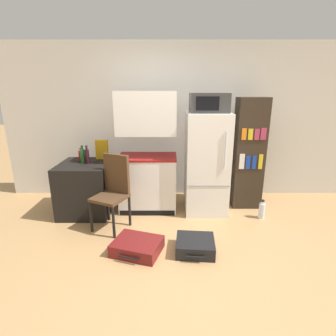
# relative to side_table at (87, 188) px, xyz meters

# --- Properties ---
(ground_plane) EXTENTS (24.00, 24.00, 0.00)m
(ground_plane) POSITION_rel_side_table_xyz_m (1.45, -1.21, -0.39)
(ground_plane) COLOR tan
(wall_back) EXTENTS (6.40, 0.10, 2.58)m
(wall_back) POSITION_rel_side_table_xyz_m (1.65, 0.79, 0.90)
(wall_back) COLOR beige
(wall_back) RESTS_ON ground_plane
(side_table) EXTENTS (0.73, 0.78, 0.77)m
(side_table) POSITION_rel_side_table_xyz_m (0.00, 0.00, 0.00)
(side_table) COLOR black
(side_table) RESTS_ON ground_plane
(kitchen_hutch) EXTENTS (0.88, 0.56, 1.81)m
(kitchen_hutch) POSITION_rel_side_table_xyz_m (0.94, 0.12, 0.45)
(kitchen_hutch) COLOR white
(kitchen_hutch) RESTS_ON ground_plane
(refrigerator) EXTENTS (0.62, 0.67, 1.51)m
(refrigerator) POSITION_rel_side_table_xyz_m (1.83, 0.07, 0.37)
(refrigerator) COLOR white
(refrigerator) RESTS_ON ground_plane
(microwave) EXTENTS (0.54, 0.42, 0.27)m
(microwave) POSITION_rel_side_table_xyz_m (1.83, 0.07, 1.26)
(microwave) COLOR #333333
(microwave) RESTS_ON refrigerator
(bookshelf) EXTENTS (0.45, 0.33, 1.72)m
(bookshelf) POSITION_rel_side_table_xyz_m (2.51, 0.23, 0.47)
(bookshelf) COLOR #2D2319
(bookshelf) RESTS_ON ground_plane
(bottle_ketchup_red) EXTENTS (0.08, 0.08, 0.19)m
(bottle_ketchup_red) POSITION_rel_side_table_xyz_m (-0.08, 0.18, 0.47)
(bottle_ketchup_red) COLOR #AD1914
(bottle_ketchup_red) RESTS_ON side_table
(bottle_wine_dark) EXTENTS (0.06, 0.06, 0.27)m
(bottle_wine_dark) POSITION_rel_side_table_xyz_m (0.06, 0.00, 0.50)
(bottle_wine_dark) COLOR black
(bottle_wine_dark) RESTS_ON side_table
(bottle_green_tall) EXTENTS (0.06, 0.06, 0.26)m
(bottle_green_tall) POSITION_rel_side_table_xyz_m (-0.02, 0.03, 0.50)
(bottle_green_tall) COLOR #1E6028
(bottle_green_tall) RESTS_ON side_table
(cereal_box) EXTENTS (0.19, 0.07, 0.30)m
(cereal_box) POSITION_rel_side_table_xyz_m (0.21, 0.28, 0.54)
(cereal_box) COLOR gold
(cereal_box) RESTS_ON side_table
(chair) EXTENTS (0.53, 0.53, 1.00)m
(chair) POSITION_rel_side_table_xyz_m (0.52, -0.45, 0.19)
(chair) COLOR black
(chair) RESTS_ON ground_plane
(suitcase_large_flat) EXTENTS (0.47, 0.46, 0.15)m
(suitcase_large_flat) POSITION_rel_side_table_xyz_m (1.57, -1.07, -0.31)
(suitcase_large_flat) COLOR black
(suitcase_large_flat) RESTS_ON ground_plane
(suitcase_small_flat) EXTENTS (0.64, 0.56, 0.15)m
(suitcase_small_flat) POSITION_rel_side_table_xyz_m (0.89, -1.08, -0.31)
(suitcase_small_flat) COLOR maroon
(suitcase_small_flat) RESTS_ON ground_plane
(water_bottle_front) EXTENTS (0.09, 0.09, 0.29)m
(water_bottle_front) POSITION_rel_side_table_xyz_m (2.63, -0.23, -0.27)
(water_bottle_front) COLOR silver
(water_bottle_front) RESTS_ON ground_plane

